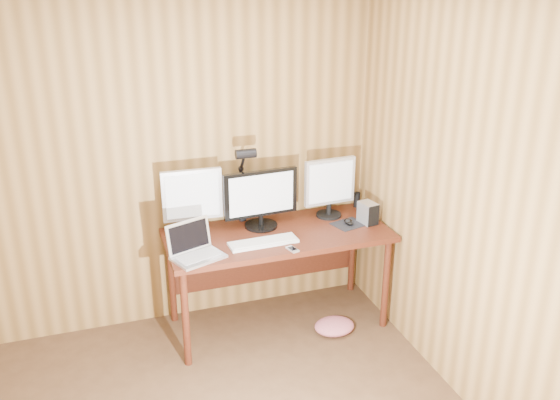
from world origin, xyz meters
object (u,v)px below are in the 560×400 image
laptop (194,248)px  hard_drive (368,213)px  keyboard (263,242)px  mouse (349,222)px  monitor_center (261,198)px  monitor_right (330,186)px  phone (292,249)px  speaker (357,200)px  desk (275,244)px  desk_lamp (244,174)px  monitor_left (192,200)px

laptop → hard_drive: size_ratio=2.38×
laptop → hard_drive: bearing=-15.2°
keyboard → hard_drive: bearing=4.4°
mouse → monitor_center: bearing=137.4°
monitor_right → hard_drive: 0.35m
keyboard → hard_drive: (0.84, 0.10, 0.07)m
hard_drive → phone: hard_drive is taller
phone → speaker: (0.75, 0.58, 0.05)m
laptop → speaker: bearing=-2.8°
desk → laptop: (-0.64, -0.25, 0.18)m
laptop → desk_lamp: size_ratio=0.61×
laptop → hard_drive: laptop is taller
mouse → hard_drive: hard_drive is taller
monitor_right → laptop: (-1.11, -0.35, -0.19)m
keyboard → monitor_left: bearing=139.3°
desk → monitor_center: size_ratio=2.89×
keyboard → desk_lamp: (-0.03, 0.37, 0.38)m
desk → speaker: bearing=15.4°
keyboard → speaker: (0.91, 0.42, 0.05)m
speaker → desk_lamp: (-0.94, -0.05, 0.33)m
laptop → speaker: (1.39, 0.46, 0.00)m
monitor_left → hard_drive: (1.26, -0.23, -0.18)m
monitor_left → laptop: (-0.07, -0.37, -0.20)m
laptop → keyboard: size_ratio=0.80×
monitor_left → monitor_right: monitor_left is taller
monitor_left → monitor_right: size_ratio=1.04×
monitor_left → desk_lamp: (0.39, 0.04, 0.14)m
laptop → phone: bearing=-31.7°
desk → monitor_right: bearing=11.9°
hard_drive → phone: bearing=-170.5°
phone → desk_lamp: (-0.18, 0.53, 0.39)m
phone → speaker: bearing=22.7°
monitor_right → desk_lamp: desk_lamp is taller
monitor_left → mouse: size_ratio=4.46×
hard_drive → keyboard: bearing=175.7°
hard_drive → phone: 0.74m
monitor_right → speaker: size_ratio=3.81×
keyboard → desk_lamp: bearing=92.0°
desk → laptop: bearing=-158.3°
hard_drive → speaker: size_ratio=1.35×
monitor_center → phone: 0.50m
laptop → keyboard: 0.49m
monitor_center → monitor_left: monitor_left is taller
phone → desk_lamp: desk_lamp is taller
desk → mouse: size_ratio=15.04×
monitor_center → hard_drive: bearing=-17.4°
desk → hard_drive: (0.69, -0.12, 0.20)m
keyboard → phone: size_ratio=4.47×
monitor_left → desk_lamp: 0.41m
desk → desk_lamp: 0.57m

